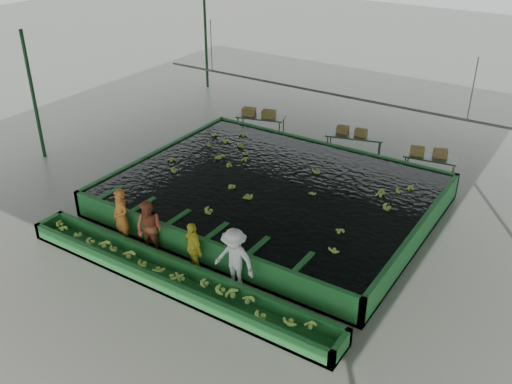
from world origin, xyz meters
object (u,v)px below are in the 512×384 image
Objects in this scene: worker_c at (193,248)px; packing_table_left at (261,126)px; packing_table_right at (429,167)px; box_stack_right at (428,156)px; box_stack_left at (259,116)px; worker_d at (234,260)px; box_stack_mid at (352,134)px; flotation_tank at (272,195)px; sorting_trough at (173,277)px; worker_a at (121,217)px; worker_b at (149,229)px; packing_table_mid at (354,146)px.

worker_c is 9.97m from packing_table_left.
packing_table_right is 1.42× the size of box_stack_right.
box_stack_left is at bearing 137.15° from worker_c.
worker_d reaches higher than box_stack_left.
box_stack_mid is at bearing 1.93° from box_stack_left.
flotation_tank is 8.47× the size of box_stack_mid.
sorting_trough is 10.73m from box_stack_right.
worker_a is (-2.60, -4.30, 0.44)m from flotation_tank.
box_stack_mid reaches higher than sorting_trough.
packing_table_right is at bearing -0.94° from box_stack_mid.
worker_b reaches higher than packing_table_right.
flotation_tank is 4.31m from worker_c.
worker_a is at bearing -83.37° from box_stack_left.
sorting_trough is 10.69m from packing_table_left.
packing_table_left is 1.71× the size of box_stack_mid.
packing_table_right is (3.70, 4.97, -0.03)m from flotation_tank.
worker_b reaches higher than box_stack_mid.
box_stack_mid is (2.03, 9.32, 0.14)m from worker_b.
worker_a reaches higher than worker_c.
packing_table_left is at bearing 116.95° from worker_d.
flotation_tank is at bearing 90.00° from sorting_trough.
packing_table_mid is (0.65, 5.07, 0.05)m from flotation_tank.
worker_a is 11.22m from packing_table_right.
worker_b is 9.50m from packing_table_left.
worker_c is 9.39m from packing_table_mid.
box_stack_mid is at bearing -160.44° from packing_table_mid.
worker_d is at bearing 28.72° from sorting_trough.
box_stack_mid is (4.14, 0.07, 0.54)m from packing_table_left.
flotation_tank is at bearing -53.89° from packing_table_left.
packing_table_left reaches higher than packing_table_right.
packing_table_left is (-3.69, 9.26, -0.32)m from worker_c.
worker_b is 9.62m from packing_table_mid.
packing_table_right is at bearing 70.43° from worker_a.
packing_table_mid is (4.27, 0.11, 0.04)m from packing_table_left.
sorting_trough is 5.81× the size of worker_b.
worker_c is 9.34m from box_stack_mid.
box_stack_right is (6.19, 9.30, -0.04)m from worker_a.
packing_table_mid is 1.54× the size of box_stack_left.
box_stack_mid is at bearing 93.93° from worker_d.
flotation_tank is 6.13m from box_stack_left.
worker_a is 4.06m from worker_d.
sorting_trough is 2.80m from worker_a.
worker_c is 1.10× the size of box_stack_left.
box_stack_left is (-3.67, 9.98, 0.67)m from sorting_trough.
packing_table_right is at bearing 93.62° from worker_c.
worker_c is at bearing -110.68° from box_stack_right.
flotation_tank is at bearing 106.97° from worker_d.
box_stack_left reaches higher than packing_table_mid.
worker_a is 0.98× the size of worker_d.
worker_d is 0.83× the size of packing_table_mid.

